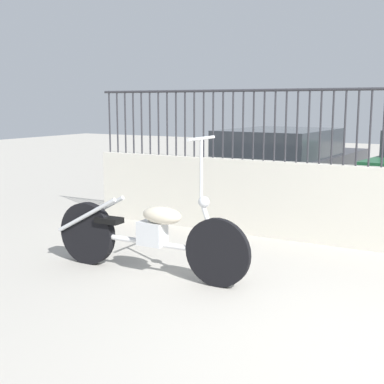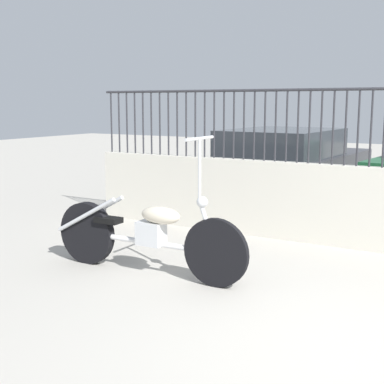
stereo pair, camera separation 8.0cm
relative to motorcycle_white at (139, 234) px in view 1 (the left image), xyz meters
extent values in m
cylinder|color=#2D2D33|center=(-2.01, 2.10, 1.05)|extent=(0.02, 0.02, 0.92)
cylinder|color=#2D2D33|center=(-1.86, 2.10, 1.05)|extent=(0.02, 0.02, 0.92)
cylinder|color=#2D2D33|center=(-1.71, 2.10, 1.05)|extent=(0.02, 0.02, 0.92)
cylinder|color=#2D2D33|center=(-1.57, 2.10, 1.05)|extent=(0.02, 0.02, 0.92)
cylinder|color=#2D2D33|center=(-1.42, 2.10, 1.05)|extent=(0.02, 0.02, 0.92)
cylinder|color=#2D2D33|center=(-1.27, 2.10, 1.05)|extent=(0.02, 0.02, 0.92)
cylinder|color=#2D2D33|center=(-1.12, 2.10, 1.05)|extent=(0.02, 0.02, 0.92)
cylinder|color=#2D2D33|center=(-0.97, 2.10, 1.05)|extent=(0.02, 0.02, 0.92)
cylinder|color=#2D2D33|center=(-0.83, 2.10, 1.05)|extent=(0.02, 0.02, 0.92)
cylinder|color=#2D2D33|center=(-0.68, 2.10, 1.05)|extent=(0.02, 0.02, 0.92)
cylinder|color=#2D2D33|center=(-0.53, 2.10, 1.05)|extent=(0.02, 0.02, 0.92)
cylinder|color=#2D2D33|center=(-0.38, 2.10, 1.05)|extent=(0.02, 0.02, 0.92)
cylinder|color=#2D2D33|center=(-0.23, 2.10, 1.05)|extent=(0.02, 0.02, 0.92)
cylinder|color=#2D2D33|center=(-0.09, 2.10, 1.05)|extent=(0.02, 0.02, 0.92)
cylinder|color=#2D2D33|center=(0.06, 2.10, 1.05)|extent=(0.02, 0.02, 0.92)
cylinder|color=#2D2D33|center=(0.21, 2.10, 1.05)|extent=(0.02, 0.02, 0.92)
cylinder|color=#2D2D33|center=(0.36, 2.10, 1.05)|extent=(0.02, 0.02, 0.92)
cylinder|color=#2D2D33|center=(0.51, 2.10, 1.05)|extent=(0.02, 0.02, 0.92)
cylinder|color=#2D2D33|center=(0.65, 2.10, 1.05)|extent=(0.02, 0.02, 0.92)
cylinder|color=#2D2D33|center=(0.80, 2.10, 1.05)|extent=(0.02, 0.02, 0.92)
cylinder|color=#2D2D33|center=(0.95, 2.10, 1.05)|extent=(0.02, 0.02, 0.92)
cylinder|color=#2D2D33|center=(1.10, 2.10, 1.05)|extent=(0.02, 0.02, 0.92)
cylinder|color=#2D2D33|center=(1.24, 2.10, 1.05)|extent=(0.02, 0.02, 0.92)
cylinder|color=#2D2D33|center=(1.39, 2.10, 1.05)|extent=(0.02, 0.02, 0.92)
cylinder|color=#2D2D33|center=(1.54, 2.10, 1.05)|extent=(0.02, 0.02, 0.92)
cylinder|color=#2D2D33|center=(1.69, 2.10, 1.05)|extent=(0.02, 0.02, 0.92)
cylinder|color=#2D2D33|center=(1.84, 2.10, 1.05)|extent=(0.02, 0.02, 0.92)
cylinder|color=#2D2D33|center=(1.98, 2.10, 1.05)|extent=(0.02, 0.02, 0.92)
cylinder|color=black|center=(0.90, 0.02, -0.08)|extent=(0.67, 0.07, 0.67)
cylinder|color=black|center=(-0.68, -0.01, -0.08)|extent=(0.69, 0.11, 0.68)
cylinder|color=silver|center=(0.11, 0.00, -0.08)|extent=(1.46, 0.08, 0.06)
cube|color=silver|center=(0.16, 0.00, 0.02)|extent=(0.28, 0.18, 0.24)
ellipsoid|color=beige|center=(0.28, 0.00, 0.22)|extent=(0.44, 0.21, 0.18)
cube|color=black|center=(-0.38, -0.01, 0.10)|extent=(0.28, 0.16, 0.06)
cylinder|color=silver|center=(0.81, 0.01, 0.17)|extent=(0.22, 0.05, 0.51)
sphere|color=silver|center=(0.75, 0.01, 0.40)|extent=(0.11, 0.11, 0.11)
cylinder|color=silver|center=(0.72, 0.01, 0.71)|extent=(0.03, 0.03, 0.58)
cylinder|color=silver|center=(0.72, 0.01, 1.00)|extent=(0.04, 0.52, 0.03)
cylinder|color=silver|center=(-0.63, -0.08, 0.14)|extent=(0.79, 0.06, 0.45)
cylinder|color=silver|center=(-0.63, 0.06, 0.14)|extent=(0.79, 0.06, 0.45)
cylinder|color=black|center=(-1.00, 6.30, -0.09)|extent=(0.14, 0.64, 0.64)
cylinder|color=black|center=(0.72, 6.22, -0.09)|extent=(0.14, 0.64, 0.64)
cylinder|color=black|center=(-1.12, 3.46, -0.09)|extent=(0.14, 0.64, 0.64)
cylinder|color=black|center=(0.60, 3.39, -0.09)|extent=(0.14, 0.64, 0.64)
cube|color=#38383D|center=(-0.20, 4.84, 0.11)|extent=(2.02, 4.65, 0.56)
cube|color=#2D3338|center=(-0.21, 4.61, 0.63)|extent=(1.74, 2.27, 0.48)
cylinder|color=black|center=(1.52, 4.19, -0.09)|extent=(0.18, 0.65, 0.64)
camera|label=1|loc=(3.14, -4.39, 1.34)|focal=50.00mm
camera|label=2|loc=(3.20, -4.35, 1.34)|focal=50.00mm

